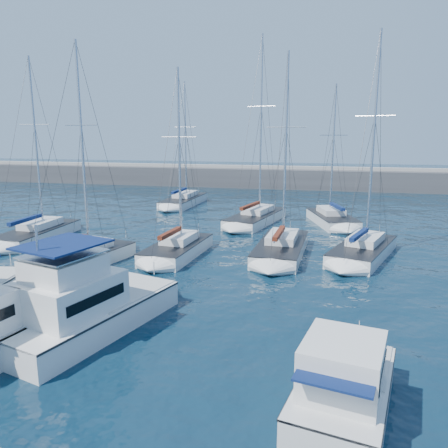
% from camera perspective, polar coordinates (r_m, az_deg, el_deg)
% --- Properties ---
extents(ground, '(220.00, 220.00, 0.00)m').
position_cam_1_polar(ground, '(21.93, -10.15, -11.88)').
color(ground, black).
rests_on(ground, ground).
extents(breakwater, '(160.00, 6.00, 4.45)m').
position_cam_1_polar(breakwater, '(71.28, 6.27, 5.66)').
color(breakwater, '#424244').
rests_on(breakwater, ground).
extents(motor_yacht_stbd_inner, '(5.90, 9.29, 4.69)m').
position_cam_1_polar(motor_yacht_stbd_inner, '(20.67, -17.94, -10.41)').
color(motor_yacht_stbd_inner, silver).
rests_on(motor_yacht_stbd_inner, ground).
extents(motor_yacht_stbd_outer, '(3.76, 5.96, 3.20)m').
position_cam_1_polar(motor_yacht_stbd_outer, '(14.96, 15.30, -20.16)').
color(motor_yacht_stbd_outer, silver).
rests_on(motor_yacht_stbd_outer, ground).
extents(sailboat_mid_a, '(3.19, 8.59, 14.99)m').
position_cam_1_polar(sailboat_mid_a, '(39.47, -23.15, -1.12)').
color(sailboat_mid_a, silver).
rests_on(sailboat_mid_a, ground).
extents(sailboat_mid_b, '(4.86, 8.25, 14.75)m').
position_cam_1_polar(sailboat_mid_b, '(30.70, -18.11, -4.27)').
color(sailboat_mid_b, silver).
rests_on(sailboat_mid_b, ground).
extents(sailboat_mid_c, '(3.56, 7.40, 13.45)m').
position_cam_1_polar(sailboat_mid_c, '(31.70, -6.09, -3.24)').
color(sailboat_mid_c, silver).
rests_on(sailboat_mid_c, ground).
extents(sailboat_mid_d, '(3.56, 8.67, 14.56)m').
position_cam_1_polar(sailboat_mid_d, '(32.04, 7.49, -3.12)').
color(sailboat_mid_d, silver).
rests_on(sailboat_mid_d, ground).
extents(sailboat_mid_e, '(5.58, 8.82, 15.82)m').
position_cam_1_polar(sailboat_mid_e, '(32.68, 17.71, -3.26)').
color(sailboat_mid_e, silver).
rests_on(sailboat_mid_e, ground).
extents(sailboat_back_a, '(3.50, 9.54, 14.96)m').
position_cam_1_polar(sailboat_back_a, '(53.73, -5.25, 3.05)').
color(sailboat_back_a, silver).
rests_on(sailboat_back_a, ground).
extents(sailboat_back_b, '(5.20, 9.75, 18.00)m').
position_cam_1_polar(sailboat_back_b, '(42.98, 4.21, 0.86)').
color(sailboat_back_b, silver).
rests_on(sailboat_back_b, ground).
extents(sailboat_back_c, '(5.21, 8.32, 13.52)m').
position_cam_1_polar(sailboat_back_c, '(43.60, 13.90, 0.66)').
color(sailboat_back_c, silver).
rests_on(sailboat_back_c, ground).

